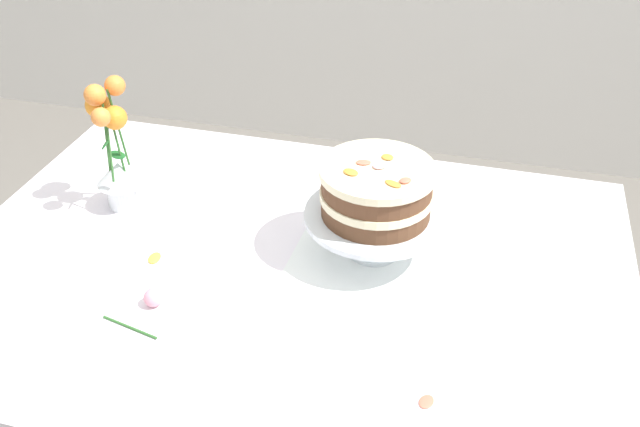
{
  "coord_description": "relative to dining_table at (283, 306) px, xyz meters",
  "views": [
    {
      "loc": [
        0.35,
        -1.06,
        1.64
      ],
      "look_at": [
        0.07,
        0.03,
        0.86
      ],
      "focal_mm": 38.94,
      "sensor_mm": 36.0,
      "label": 1
    }
  ],
  "objects": [
    {
      "name": "layer_cake",
      "position": [
        0.17,
        0.11,
        0.25
      ],
      "size": [
        0.23,
        0.23,
        0.11
      ],
      "color": "brown",
      "rests_on": "cake_stand"
    },
    {
      "name": "cake_stand",
      "position": [
        0.17,
        0.11,
        0.18
      ],
      "size": [
        0.29,
        0.29,
        0.1
      ],
      "color": "silver",
      "rests_on": "linen_napkin"
    },
    {
      "name": "loose_petal_0",
      "position": [
        0.33,
        -0.26,
        0.09
      ],
      "size": [
        0.03,
        0.04,
        0.0
      ],
      "primitive_type": "ellipsoid",
      "rotation": [
        0.0,
        0.0,
        1.26
      ],
      "color": "#E56B51",
      "rests_on": "dining_table"
    },
    {
      "name": "linen_napkin",
      "position": [
        0.17,
        0.11,
        0.09
      ],
      "size": [
        0.33,
        0.33,
        0.0
      ],
      "primitive_type": "cube",
      "rotation": [
        0.0,
        0.0,
        -0.03
      ],
      "color": "white",
      "rests_on": "dining_table"
    },
    {
      "name": "flower_vase",
      "position": [
        -0.42,
        0.14,
        0.23
      ],
      "size": [
        0.12,
        0.12,
        0.31
      ],
      "color": "silver",
      "rests_on": "dining_table"
    },
    {
      "name": "dining_table",
      "position": [
        0.0,
        0.0,
        0.0
      ],
      "size": [
        1.4,
        1.0,
        0.74
      ],
      "color": "white",
      "rests_on": "ground"
    },
    {
      "name": "loose_petal_1",
      "position": [
        -0.27,
        -0.03,
        0.1
      ],
      "size": [
        0.03,
        0.04,
        0.01
      ],
      "primitive_type": "ellipsoid",
      "rotation": [
        0.0,
        0.0,
        1.73
      ],
      "color": "yellow",
      "rests_on": "dining_table"
    },
    {
      "name": "fallen_rose",
      "position": [
        -0.21,
        -0.16,
        0.11
      ],
      "size": [
        0.12,
        0.1,
        0.04
      ],
      "color": "#2D6028",
      "rests_on": "dining_table"
    }
  ]
}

